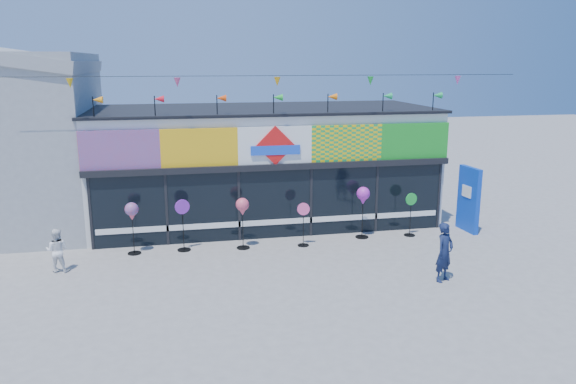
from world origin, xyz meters
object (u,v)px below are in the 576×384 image
object	(u,v)px
spinner_0	(132,213)
spinner_1	(183,224)
blue_sign	(469,199)
child	(57,250)
spinner_2	(242,208)
adult_man	(445,252)
spinner_5	(411,213)
spinner_3	(303,223)
spinner_4	(363,197)

from	to	relation	value
spinner_0	spinner_1	xyz separation A→B (m)	(1.49, 0.01, -0.43)
blue_sign	child	world-z (taller)	blue_sign
spinner_0	spinner_1	size ratio (longest dim) A/B	0.99
spinner_2	child	distance (m)	5.43
adult_man	spinner_0	bearing A→B (deg)	125.46
blue_sign	spinner_1	bearing A→B (deg)	176.33
child	spinner_5	bearing A→B (deg)	-167.28
spinner_0	adult_man	xyz separation A→B (m)	(8.21, -3.92, -0.49)
spinner_1	spinner_3	bearing A→B (deg)	-4.94
spinner_3	spinner_5	xyz separation A→B (m)	(3.75, 0.31, 0.04)
spinner_3	spinner_4	xyz separation A→B (m)	(2.11, 0.44, 0.64)
blue_sign	spinner_2	size ratio (longest dim) A/B	1.38
spinner_5	spinner_2	bearing A→B (deg)	-178.38
spinner_5	child	world-z (taller)	spinner_5
spinner_3	adult_man	xyz separation A→B (m)	(2.99, -3.60, 0.06)
blue_sign	spinner_4	size ratio (longest dim) A/B	1.30
adult_man	spinner_5	bearing A→B (deg)	49.92
blue_sign	spinner_5	bearing A→B (deg)	179.13
blue_sign	spinner_0	bearing A→B (deg)	176.28
blue_sign	adult_man	bearing A→B (deg)	-130.28
spinner_3	spinner_4	distance (m)	2.25
spinner_1	adult_man	world-z (taller)	spinner_1
spinner_2	spinner_1	bearing A→B (deg)	174.52
spinner_2	spinner_5	distance (m)	5.68
blue_sign	spinner_2	distance (m)	7.83
blue_sign	spinner_4	bearing A→B (deg)	175.68
spinner_5	child	xyz separation A→B (m)	(-10.96, -1.09, -0.16)
spinner_1	spinner_3	size ratio (longest dim) A/B	1.16
spinner_2	spinner_4	xyz separation A→B (m)	(4.02, 0.29, 0.08)
spinner_3	child	distance (m)	7.25
blue_sign	spinner_2	xyz separation A→B (m)	(-7.82, -0.29, 0.18)
spinner_2	spinner_4	bearing A→B (deg)	4.12
spinner_2	spinner_5	xyz separation A→B (m)	(5.66, 0.16, -0.52)
blue_sign	spinner_0	distance (m)	11.14
spinner_0	spinner_2	distance (m)	3.32
spinner_1	adult_man	xyz separation A→B (m)	(6.72, -3.93, -0.06)
spinner_2	adult_man	distance (m)	6.19
spinner_3	spinner_5	size ratio (longest dim) A/B	0.95
spinner_4	adult_man	xyz separation A→B (m)	(0.88, -4.04, -0.58)
child	spinner_1	bearing A→B (deg)	-155.33
spinner_0	spinner_4	xyz separation A→B (m)	(7.34, 0.12, 0.09)
spinner_1	child	world-z (taller)	spinner_1
spinner_3	child	world-z (taller)	spinner_3
blue_sign	spinner_2	world-z (taller)	blue_sign
blue_sign	spinner_0	size ratio (longest dim) A/B	1.39
blue_sign	spinner_3	bearing A→B (deg)	179.88
spinner_0	adult_man	bearing A→B (deg)	-25.51
spinner_3	spinner_5	distance (m)	3.77
spinner_0	child	bearing A→B (deg)	-151.05
spinner_5	adult_man	world-z (taller)	adult_man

